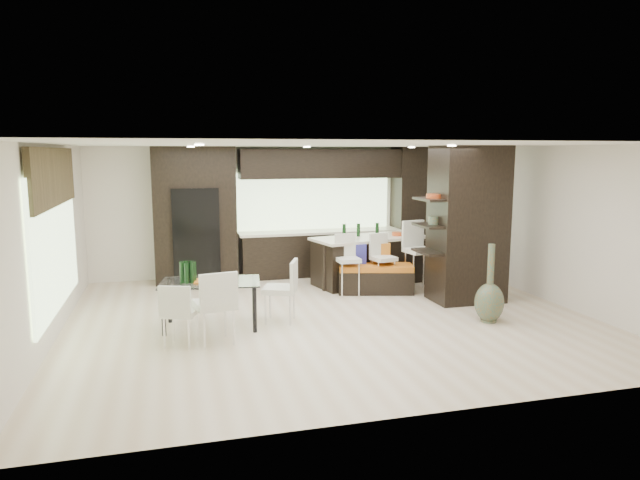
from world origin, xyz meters
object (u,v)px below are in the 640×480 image
object	(u,v)px
stool_right	(419,263)
kitchen_island	(369,260)
bench	(376,279)
dining_table	(211,304)
floor_vase	(490,283)
chair_near	(215,310)
chair_end	(280,294)
stool_mid	(383,269)
chair_far	(181,316)
stool_left	(348,271)

from	to	relation	value
stool_right	kitchen_island	bearing A→B (deg)	119.96
bench	dining_table	size ratio (longest dim) A/B	0.95
floor_vase	chair_near	distance (m)	4.15
bench	chair_end	bearing A→B (deg)	-131.86
stool_mid	chair_near	size ratio (longest dim) A/B	0.94
chair_far	stool_right	bearing A→B (deg)	45.65
stool_left	bench	bearing A→B (deg)	2.16
kitchen_island	chair_far	bearing A→B (deg)	-156.01
stool_mid	stool_left	bearing A→B (deg)	168.00
kitchen_island	stool_right	size ratio (longest dim) A/B	2.12
dining_table	stool_left	bearing A→B (deg)	35.22
stool_left	stool_right	world-z (taller)	stool_right
dining_table	bench	bearing A→B (deg)	31.31
stool_left	stool_mid	distance (m)	0.69
stool_mid	bench	distance (m)	0.23
stool_mid	stool_right	size ratio (longest dim) A/B	0.83
bench	floor_vase	size ratio (longest dim) A/B	1.13
kitchen_island	dining_table	distance (m)	3.89
stool_left	dining_table	xyz separation A→B (m)	(-2.57, -1.34, -0.10)
stool_right	chair_near	world-z (taller)	stool_right
kitchen_island	stool_mid	bearing A→B (deg)	-103.28
stool_right	bench	world-z (taller)	stool_right
kitchen_island	stool_left	world-z (taller)	kitchen_island
chair_end	chair_far	bearing A→B (deg)	135.92
kitchen_island	stool_mid	xyz separation A→B (m)	(-0.00, -0.78, -0.03)
stool_right	chair_far	size ratio (longest dim) A/B	1.33
stool_right	stool_left	bearing A→B (deg)	168.28
kitchen_island	chair_near	world-z (taller)	chair_near
chair_near	chair_far	xyz separation A→B (m)	(-0.45, 0.04, -0.07)
dining_table	chair_end	bearing A→B (deg)	7.65
stool_right	chair_near	distance (m)	4.45
chair_far	chair_end	bearing A→B (deg)	46.29
floor_vase	chair_end	bearing A→B (deg)	165.09
kitchen_island	chair_end	distance (m)	3.07
stool_mid	stool_right	xyz separation A→B (m)	(0.69, -0.04, 0.09)
stool_left	bench	world-z (taller)	stool_left
floor_vase	chair_end	size ratio (longest dim) A/B	1.37
stool_right	chair_end	distance (m)	3.19
stool_mid	floor_vase	bearing A→B (deg)	-79.86
floor_vase	dining_table	size ratio (longest dim) A/B	0.84
kitchen_island	chair_near	size ratio (longest dim) A/B	2.38
stool_mid	chair_near	xyz separation A→B (m)	(-3.26, -2.09, 0.03)
dining_table	chair_end	distance (m)	1.05
stool_left	floor_vase	world-z (taller)	floor_vase
stool_mid	kitchen_island	bearing A→B (deg)	77.81
dining_table	chair_end	world-z (taller)	chair_end
stool_right	chair_end	bearing A→B (deg)	-166.02
stool_mid	chair_far	bearing A→B (deg)	-163.32
kitchen_island	chair_near	bearing A→B (deg)	-151.97
kitchen_island	chair_far	size ratio (longest dim) A/B	2.82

